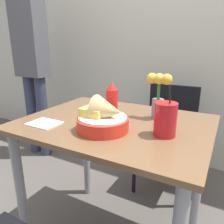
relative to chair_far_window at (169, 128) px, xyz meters
The scene contains 9 objects.
wall_window 0.92m from the chair_far_window, 102.22° to the left, with size 7.00×0.06×2.60m.
dining_table 0.78m from the chair_far_window, 97.28° to the right, with size 0.93×0.72×0.78m.
chair_far_window is the anchor object (origin of this frame).
food_basket 0.96m from the chair_far_window, 95.22° to the right, with size 0.24×0.24×0.16m.
ketchup_bottle 0.79m from the chair_far_window, 102.71° to the right, with size 0.06×0.06×0.19m.
drink_cup 0.91m from the chair_far_window, 78.10° to the right, with size 0.10×0.10×0.23m.
flower_vase 0.74m from the chair_far_window, 82.97° to the right, with size 0.13×0.06×0.24m.
napkin 1.07m from the chair_far_window, 111.64° to the right, with size 0.15×0.12×0.01m.
person_standing 1.46m from the chair_far_window, behind, with size 0.32×0.19×1.75m.
Camera 1 is at (0.49, -0.93, 1.15)m, focal length 35.00 mm.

